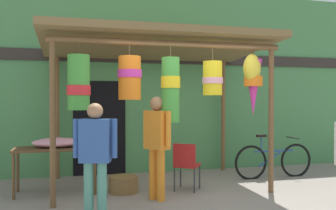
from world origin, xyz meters
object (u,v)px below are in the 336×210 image
at_px(wicker_basket_by_table, 124,184).
at_px(shopper_by_bananas, 157,139).
at_px(customer_foreground, 95,151).
at_px(flower_heap_on_table, 58,142).
at_px(display_table, 56,153).
at_px(folding_chair, 186,162).
at_px(parked_bicycle, 274,161).

relative_size(wicker_basket_by_table, shopper_by_bananas, 0.30).
bearing_deg(customer_foreground, flower_heap_on_table, 107.61).
relative_size(display_table, customer_foreground, 0.89).
bearing_deg(folding_chair, shopper_by_bananas, -145.51).
bearing_deg(wicker_basket_by_table, shopper_by_bananas, -54.22).
bearing_deg(customer_foreground, wicker_basket_by_table, 67.09).
xyz_separation_m(folding_chair, parked_bicycle, (2.08, 0.60, -0.16)).
relative_size(display_table, folding_chair, 1.65).
xyz_separation_m(parked_bicycle, customer_foreground, (-3.73, -1.77, 0.57)).
height_order(folding_chair, customer_foreground, customer_foreground).
relative_size(display_table, flower_heap_on_table, 1.66).
bearing_deg(folding_chair, customer_foreground, -144.68).
bearing_deg(flower_heap_on_table, parked_bicycle, 1.79).
height_order(wicker_basket_by_table, customer_foreground, customer_foreground).
xyz_separation_m(display_table, parked_bicycle, (4.28, 0.18, -0.35)).
relative_size(parked_bicycle, shopper_by_bananas, 1.06).
relative_size(flower_heap_on_table, customer_foreground, 0.53).
distance_m(flower_heap_on_table, wicker_basket_by_table, 1.34).
relative_size(folding_chair, parked_bicycle, 0.48).
bearing_deg(display_table, customer_foreground, -70.63).
xyz_separation_m(flower_heap_on_table, shopper_by_bananas, (1.54, -0.90, 0.11)).
bearing_deg(shopper_by_bananas, parked_bicycle, 20.89).
height_order(folding_chair, wicker_basket_by_table, folding_chair).
bearing_deg(parked_bicycle, wicker_basket_by_table, -172.54).
xyz_separation_m(wicker_basket_by_table, customer_foreground, (-0.57, -1.36, 0.77)).
distance_m(folding_chair, wicker_basket_by_table, 1.15).
bearing_deg(customer_foreground, folding_chair, 35.32).
bearing_deg(flower_heap_on_table, folding_chair, -12.24).
bearing_deg(folding_chair, wicker_basket_by_table, 169.97).
xyz_separation_m(flower_heap_on_table, folding_chair, (2.16, -0.47, -0.36)).
xyz_separation_m(folding_chair, shopper_by_bananas, (-0.63, -0.43, 0.47)).
height_order(flower_heap_on_table, parked_bicycle, flower_heap_on_table).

